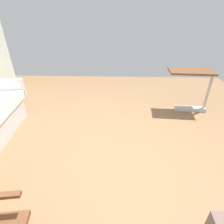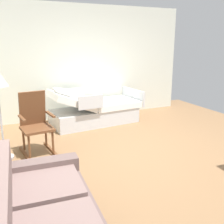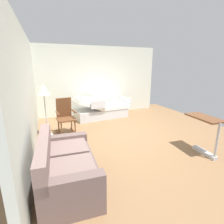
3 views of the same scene
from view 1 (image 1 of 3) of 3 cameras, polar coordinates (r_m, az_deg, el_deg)
name	(u,v)px [view 1 (image 1 of 3)]	position (r m, az deg, el deg)	size (l,w,h in m)	color
ground_plane	(105,145)	(2.77, -2.39, -10.53)	(6.55, 6.55, 0.00)	olive
overbed_table	(192,86)	(3.77, 24.49, 7.59)	(0.86, 0.45, 0.84)	#B2B5BA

